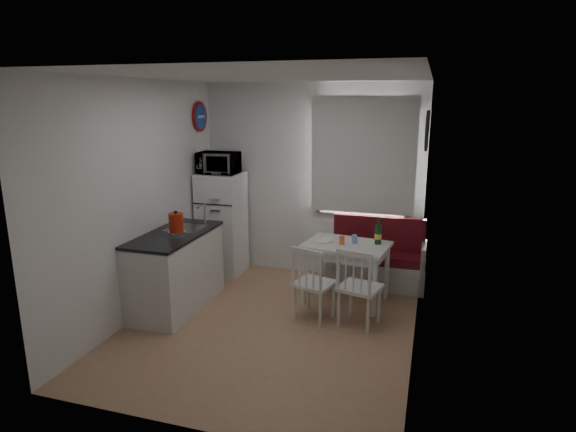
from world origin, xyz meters
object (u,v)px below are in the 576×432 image
at_px(chair_right, 359,280).
at_px(fridge, 222,223).
at_px(bench, 376,264).
at_px(dining_table, 347,250).
at_px(kitchen_counter, 176,270).
at_px(chair_left, 312,276).
at_px(microwave, 218,163).
at_px(kettle, 176,223).
at_px(wine_bottle, 378,231).

bearing_deg(chair_right, fridge, 164.97).
height_order(bench, fridge, fridge).
distance_m(chair_right, fridge, 2.40).
bearing_deg(bench, dining_table, -114.78).
bearing_deg(kitchen_counter, fridge, 89.10).
relative_size(dining_table, chair_right, 2.11).
distance_m(dining_table, chair_right, 0.71).
xyz_separation_m(chair_left, chair_right, (0.50, -0.00, 0.02)).
bearing_deg(bench, kitchen_counter, -147.77).
relative_size(kitchen_counter, chair_right, 2.65).
height_order(kitchen_counter, chair_right, kitchen_counter).
bearing_deg(fridge, dining_table, -15.71).
bearing_deg(bench, microwave, -175.73).
xyz_separation_m(dining_table, microwave, (-1.84, 0.47, 0.91)).
bearing_deg(bench, fridge, -177.07).
bearing_deg(microwave, kettle, -88.60).
xyz_separation_m(chair_left, wine_bottle, (0.60, 0.76, 0.36)).
xyz_separation_m(bench, fridge, (-2.13, -0.11, 0.41)).
bearing_deg(fridge, wine_bottle, -10.79).
xyz_separation_m(kitchen_counter, chair_left, (1.61, 0.07, 0.07)).
bearing_deg(dining_table, fridge, 172.46).
distance_m(bench, microwave, 2.47).
distance_m(kitchen_counter, microwave, 1.62).
relative_size(kitchen_counter, kettle, 5.03).
xyz_separation_m(chair_right, wine_bottle, (0.10, 0.76, 0.34)).
distance_m(dining_table, chair_left, 0.71).
bearing_deg(dining_table, kettle, -149.09).
distance_m(chair_left, wine_bottle, 1.03).
height_order(fridge, wine_bottle, fridge).
bearing_deg(kettle, fridge, 91.35).
bearing_deg(chair_right, microwave, 166.02).
relative_size(bench, chair_right, 2.50).
height_order(dining_table, wine_bottle, wine_bottle).
bearing_deg(kitchen_counter, bench, 32.23).
bearing_deg(wine_bottle, dining_table, -164.05).
height_order(chair_right, wine_bottle, wine_bottle).
xyz_separation_m(kitchen_counter, dining_table, (1.86, 0.73, 0.19)).
bearing_deg(wine_bottle, chair_left, -128.37).
bearing_deg(kettle, chair_right, 2.72).
bearing_deg(dining_table, chair_right, -61.10).
relative_size(chair_left, kettle, 1.87).
bearing_deg(kitchen_counter, chair_left, 2.48).
relative_size(chair_left, microwave, 0.94).
bearing_deg(chair_left, kettle, -160.39).
bearing_deg(bench, wine_bottle, -83.36).
distance_m(kitchen_counter, bench, 2.54).
height_order(chair_right, fridge, fridge).
bearing_deg(kettle, kitchen_counter, 148.17).
distance_m(kitchen_counter, fridge, 1.27).
relative_size(chair_left, chair_right, 0.98).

